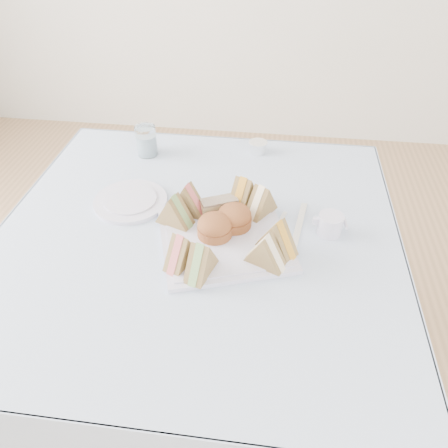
# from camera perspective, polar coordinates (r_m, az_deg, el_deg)

# --- Properties ---
(floor) EXTENTS (4.00, 4.00, 0.00)m
(floor) POSITION_cam_1_polar(r_m,az_deg,el_deg) (1.69, -2.51, -20.73)
(floor) COLOR #9E7751
(floor) RESTS_ON ground
(table) EXTENTS (0.90, 0.90, 0.74)m
(table) POSITION_cam_1_polar(r_m,az_deg,el_deg) (1.38, -2.95, -13.03)
(table) COLOR brown
(table) RESTS_ON floor
(tablecloth) EXTENTS (1.02, 1.02, 0.01)m
(tablecloth) POSITION_cam_1_polar(r_m,az_deg,el_deg) (1.11, -3.57, -1.18)
(tablecloth) COLOR #C4D9FA
(tablecloth) RESTS_ON table
(serving_plate) EXTENTS (0.39, 0.39, 0.01)m
(serving_plate) POSITION_cam_1_polar(r_m,az_deg,el_deg) (1.08, 0.00, -1.80)
(serving_plate) COLOR silver
(serving_plate) RESTS_ON tablecloth
(sandwich_fl_a) EXTENTS (0.08, 0.10, 0.08)m
(sandwich_fl_a) POSITION_cam_1_polar(r_m,az_deg,el_deg) (0.99, -5.60, -3.29)
(sandwich_fl_a) COLOR #998254
(sandwich_fl_a) RESTS_ON serving_plate
(sandwich_fl_b) EXTENTS (0.07, 0.10, 0.08)m
(sandwich_fl_b) POSITION_cam_1_polar(r_m,az_deg,el_deg) (0.96, -3.04, -4.49)
(sandwich_fl_b) COLOR #998254
(sandwich_fl_b) RESTS_ON serving_plate
(sandwich_fr_a) EXTENTS (0.11, 0.09, 0.09)m
(sandwich_fr_a) POSITION_cam_1_polar(r_m,az_deg,el_deg) (1.02, 7.01, -1.54)
(sandwich_fr_a) COLOR #998254
(sandwich_fr_a) RESTS_ON serving_plate
(sandwich_fr_b) EXTENTS (0.10, 0.08, 0.08)m
(sandwich_fr_b) POSITION_cam_1_polar(r_m,az_deg,el_deg) (0.98, 5.48, -3.36)
(sandwich_fr_b) COLOR #998254
(sandwich_fr_b) RESTS_ON serving_plate
(sandwich_bl_a) EXTENTS (0.11, 0.08, 0.09)m
(sandwich_bl_a) POSITION_cam_1_polar(r_m,az_deg,el_deg) (1.10, -6.50, 1.88)
(sandwich_bl_a) COLOR #998254
(sandwich_bl_a) RESTS_ON serving_plate
(sandwich_bl_b) EXTENTS (0.11, 0.07, 0.09)m
(sandwich_bl_b) POSITION_cam_1_polar(r_m,az_deg,el_deg) (1.13, -4.77, 3.31)
(sandwich_bl_b) COLOR #998254
(sandwich_bl_b) RESTS_ON serving_plate
(sandwich_br_a) EXTENTS (0.09, 0.11, 0.09)m
(sandwich_br_a) POSITION_cam_1_polar(r_m,az_deg,el_deg) (1.13, 4.88, 3.20)
(sandwich_br_a) COLOR #998254
(sandwich_br_a) RESTS_ON serving_plate
(sandwich_br_b) EXTENTS (0.09, 0.11, 0.09)m
(sandwich_br_b) POSITION_cam_1_polar(r_m,az_deg,el_deg) (1.15, 2.53, 4.21)
(sandwich_br_b) COLOR #998254
(sandwich_br_b) RESTS_ON serving_plate
(scone_left) EXTENTS (0.11, 0.11, 0.06)m
(scone_left) POSITION_cam_1_polar(r_m,az_deg,el_deg) (1.06, -1.22, -0.33)
(scone_left) COLOR brown
(scone_left) RESTS_ON serving_plate
(scone_right) EXTENTS (0.12, 0.12, 0.06)m
(scone_right) POSITION_cam_1_polar(r_m,az_deg,el_deg) (1.09, 1.36, 0.92)
(scone_right) COLOR brown
(scone_right) RESTS_ON serving_plate
(pastry_slice) EXTENTS (0.10, 0.07, 0.04)m
(pastry_slice) POSITION_cam_1_polar(r_m,az_deg,el_deg) (1.14, -0.63, 2.33)
(pastry_slice) COLOR tan
(pastry_slice) RESTS_ON serving_plate
(side_plate) EXTENTS (0.22, 0.22, 0.01)m
(side_plate) POSITION_cam_1_polar(r_m,az_deg,el_deg) (1.23, -12.11, 2.94)
(side_plate) COLOR silver
(side_plate) RESTS_ON tablecloth
(water_glass) EXTENTS (0.07, 0.07, 0.10)m
(water_glass) POSITION_cam_1_polar(r_m,az_deg,el_deg) (1.43, -10.10, 10.64)
(water_glass) COLOR white
(water_glass) RESTS_ON tablecloth
(tea_strainer) EXTENTS (0.07, 0.07, 0.03)m
(tea_strainer) POSITION_cam_1_polar(r_m,az_deg,el_deg) (1.44, 4.46, 9.90)
(tea_strainer) COLOR white
(tea_strainer) RESTS_ON tablecloth
(knife) EXTENTS (0.05, 0.21, 0.00)m
(knife) POSITION_cam_1_polar(r_m,az_deg,el_deg) (1.14, 9.72, -0.40)
(knife) COLOR white
(knife) RESTS_ON tablecloth
(fork) EXTENTS (0.06, 0.16, 0.00)m
(fork) POSITION_cam_1_polar(r_m,az_deg,el_deg) (1.09, 6.17, -1.86)
(fork) COLOR white
(fork) RESTS_ON tablecloth
(creamer_jug) EXTENTS (0.07, 0.07, 0.06)m
(creamer_jug) POSITION_cam_1_polar(r_m,az_deg,el_deg) (1.12, 13.68, -0.06)
(creamer_jug) COLOR silver
(creamer_jug) RESTS_ON tablecloth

